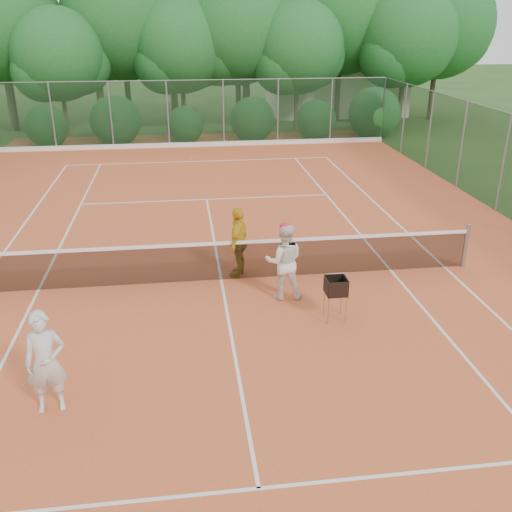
{
  "coord_description": "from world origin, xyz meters",
  "views": [
    {
      "loc": [
        -0.78,
        -12.0,
        5.7
      ],
      "look_at": [
        0.66,
        -1.2,
        1.1
      ],
      "focal_mm": 40.0,
      "sensor_mm": 36.0,
      "label": 1
    }
  ],
  "objects": [
    {
      "name": "ground",
      "position": [
        0.0,
        0.0,
        0.0
      ],
      "size": [
        120.0,
        120.0,
        0.0
      ],
      "primitive_type": "plane",
      "color": "#27491A",
      "rests_on": "ground"
    },
    {
      "name": "clay_court",
      "position": [
        0.0,
        0.0,
        0.01
      ],
      "size": [
        18.0,
        36.0,
        0.02
      ],
      "primitive_type": "cube",
      "color": "#D35E30",
      "rests_on": "ground"
    },
    {
      "name": "club_building",
      "position": [
        9.0,
        24.0,
        1.5
      ],
      "size": [
        8.0,
        5.0,
        3.0
      ],
      "primitive_type": "cube",
      "color": "beige",
      "rests_on": "ground"
    },
    {
      "name": "tennis_net",
      "position": [
        0.0,
        0.0,
        0.53
      ],
      "size": [
        11.97,
        0.1,
        1.1
      ],
      "color": "gray",
      "rests_on": "clay_court"
    },
    {
      "name": "player_white",
      "position": [
        -2.97,
        -4.33,
        0.86
      ],
      "size": [
        0.66,
        0.48,
        1.69
      ],
      "primitive_type": "imported",
      "rotation": [
        0.0,
        0.0,
        0.12
      ],
      "color": "silver",
      "rests_on": "clay_court"
    },
    {
      "name": "player_center_grp",
      "position": [
        1.28,
        -1.03,
        0.87
      ],
      "size": [
        0.88,
        0.72,
        1.73
      ],
      "color": "white",
      "rests_on": "clay_court"
    },
    {
      "name": "player_yellow",
      "position": [
        0.44,
        0.25,
        0.86
      ],
      "size": [
        0.75,
        1.06,
        1.67
      ],
      "primitive_type": "imported",
      "rotation": [
        0.0,
        0.0,
        -1.97
      ],
      "color": "gold",
      "rests_on": "clay_court"
    },
    {
      "name": "ball_hopper",
      "position": [
        2.13,
        -2.14,
        0.75
      ],
      "size": [
        0.4,
        0.4,
        0.92
      ],
      "rotation": [
        0.0,
        0.0,
        0.03
      ],
      "color": "gray",
      "rests_on": "clay_court"
    },
    {
      "name": "stray_ball_a",
      "position": [
        -0.12,
        12.64,
        0.05
      ],
      "size": [
        0.07,
        0.07,
        0.07
      ],
      "primitive_type": "sphere",
      "color": "#C3D130",
      "rests_on": "clay_court"
    },
    {
      "name": "stray_ball_b",
      "position": [
        -0.33,
        12.22,
        0.05
      ],
      "size": [
        0.07,
        0.07,
        0.07
      ],
      "primitive_type": "sphere",
      "color": "#CCD631",
      "rests_on": "clay_court"
    },
    {
      "name": "stray_ball_c",
      "position": [
        1.32,
        10.97,
        0.05
      ],
      "size": [
        0.07,
        0.07,
        0.07
      ],
      "primitive_type": "sphere",
      "color": "gold",
      "rests_on": "clay_court"
    },
    {
      "name": "court_markings",
      "position": [
        0.0,
        0.0,
        0.02
      ],
      "size": [
        11.03,
        23.83,
        0.01
      ],
      "color": "white",
      "rests_on": "clay_court"
    },
    {
      "name": "fence_back",
      "position": [
        0.0,
        15.0,
        1.52
      ],
      "size": [
        18.07,
        0.07,
        3.0
      ],
      "color": "#19381E",
      "rests_on": "clay_court"
    },
    {
      "name": "tropical_treeline",
      "position": [
        1.43,
        20.22,
        5.11
      ],
      "size": [
        32.1,
        8.49,
        15.03
      ],
      "color": "brown",
      "rests_on": "ground"
    }
  ]
}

